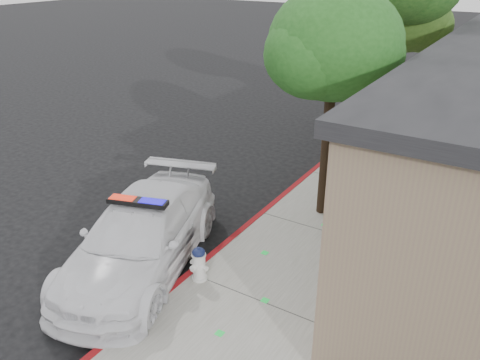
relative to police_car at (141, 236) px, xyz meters
name	(u,v)px	position (x,y,z in m)	size (l,w,h in m)	color
ground	(188,278)	(1.05, 0.16, -0.75)	(120.00, 120.00, 0.00)	black
sidewalk	(318,232)	(2.65, 3.16, -0.68)	(3.20, 60.00, 0.15)	gray
red_curb	(262,215)	(1.11, 3.16, -0.67)	(0.14, 60.00, 0.16)	maroon
police_car	(141,236)	(0.00, 0.00, 0.00)	(3.57, 5.55, 1.62)	white
fire_hydrant	(199,263)	(1.39, 0.11, -0.23)	(0.42, 0.37, 0.74)	silver
street_tree_near	(335,49)	(2.35, 4.02, 3.44)	(2.95, 3.09, 5.41)	black
street_tree_far	(408,21)	(2.12, 11.26, 3.30)	(2.85, 2.78, 5.19)	black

